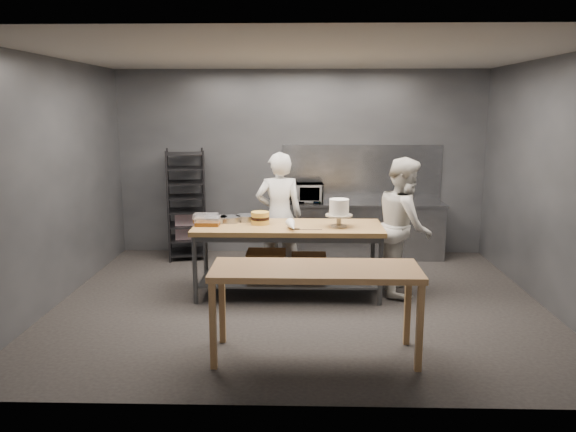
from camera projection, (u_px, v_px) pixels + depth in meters
The scene contains 16 objects.
ground at pixel (299, 302), 7.05m from camera, with size 6.00×6.00×0.00m, color black.
back_wall at pixel (301, 163), 9.21m from camera, with size 6.00×0.04×3.00m, color #4C4F54.
work_table at pixel (287, 251), 7.25m from camera, with size 2.40×0.90×0.92m.
near_counter at pixel (315, 276), 5.37m from camera, with size 2.00×0.70×0.90m.
back_counter at pixel (362, 230), 9.07m from camera, with size 2.60×0.60×0.90m.
splashback_panel at pixel (362, 172), 9.20m from camera, with size 2.60×0.02×0.90m, color slate.
speed_rack at pixel (186, 205), 8.99m from camera, with size 0.72×0.76×1.75m.
chef_behind at pixel (279, 216), 7.91m from camera, with size 0.66×0.43×1.80m, color white.
chef_right at pixel (404, 226), 7.27m from camera, with size 0.87×0.67×1.78m, color silver.
microwave at pixel (306, 193), 8.98m from camera, with size 0.54×0.37×0.30m, color black.
frosted_cake_stand at pixel (339, 209), 7.03m from camera, with size 0.34×0.34×0.35m.
layer_cake at pixel (260, 218), 7.22m from camera, with size 0.23×0.23×0.16m.
cake_pans at pixel (230, 219), 7.39m from camera, with size 0.69×0.41×0.07m.
piping_bag at pixel (292, 226), 6.84m from camera, with size 0.12×0.12×0.38m, color white.
offset_spatula at pixel (303, 229), 6.90m from camera, with size 0.36×0.02×0.02m.
pastry_clamshells at pixel (207, 220), 7.24m from camera, with size 0.37×0.42×0.11m.
Camera 1 is at (0.03, -6.71, 2.41)m, focal length 35.00 mm.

